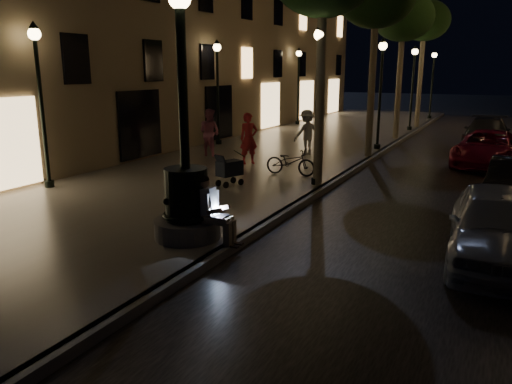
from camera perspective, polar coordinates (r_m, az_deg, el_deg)
The scene contains 23 objects.
ground at distance 22.20m, azimuth 13.78°, elevation 3.92°, with size 120.00×120.00×0.00m, color black.
cobble_lane at distance 21.75m, azimuth 21.50°, elevation 3.18°, with size 6.00×45.00×0.02m, color black.
promenade at distance 23.39m, azimuth 4.19°, elevation 5.02°, with size 8.00×45.00×0.20m, color #67615A.
curb_strip at distance 22.19m, azimuth 13.80°, elevation 4.17°, with size 0.25×45.00×0.20m, color #59595B.
fountain_lamppost at distance 10.49m, azimuth -7.98°, elevation 0.10°, with size 1.40×1.40×5.21m.
seated_man_laptop at distance 10.23m, azimuth -5.10°, elevation -1.79°, with size 1.03×0.35×1.40m.
tree_third at distance 26.96m, azimuth 16.49°, elevation 18.55°, with size 3.00×3.00×7.20m.
tree_far at distance 32.86m, azimuth 18.70°, elevation 17.97°, with size 3.00×3.00×7.50m.
lamp_curb_a at distance 15.25m, azimuth 7.18°, elevation 12.08°, with size 0.36×0.36×4.81m.
lamp_curb_b at distance 22.94m, azimuth 14.10°, elevation 12.35°, with size 0.36×0.36×4.81m.
lamp_curb_c at distance 30.79m, azimuth 17.52°, elevation 12.41°, with size 0.36×0.36×4.81m.
lamp_curb_d at distance 38.70m, azimuth 19.55°, elevation 12.43°, with size 0.36×0.36×4.81m.
lamp_left_a at distance 16.03m, azimuth -23.51°, elevation 11.15°, with size 0.36×0.36×4.81m.
lamp_left_b at distance 23.75m, azimuth -4.41°, elevation 12.75°, with size 0.36×0.36×4.81m.
lamp_left_c at distance 32.73m, azimuth 4.87°, elevation 13.04°, with size 0.36×0.36×4.81m.
stroller at distance 15.22m, azimuth -3.08°, elevation 2.72°, with size 0.68×1.07×1.09m.
car_front at distance 10.68m, azimuth 25.93°, elevation -3.52°, with size 1.76×4.38×1.49m, color #A4A8AC.
car_third at distance 21.44m, azimuth 25.00°, elevation 4.53°, with size 2.27×4.91×1.37m, color maroon.
car_rear at distance 26.43m, azimuth 24.86°, elevation 6.13°, with size 1.98×4.88×1.42m, color #2F3035.
pedestrian_red at distance 18.80m, azimuth -0.83°, elevation 6.14°, with size 0.70×0.46×1.91m, color red.
pedestrian_pink at distance 20.66m, azimuth -5.32°, elevation 6.80°, with size 0.94×0.73×1.92m, color #CB6B89.
pedestrian_white at distance 20.93m, azimuth 5.83°, elevation 6.79°, with size 1.20×0.69×1.86m, color silver.
bicycle at distance 16.83m, azimuth 3.97°, elevation 3.48°, with size 0.61×1.74×0.91m, color black.
Camera 1 is at (4.83, -6.36, 3.68)m, focal length 35.00 mm.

